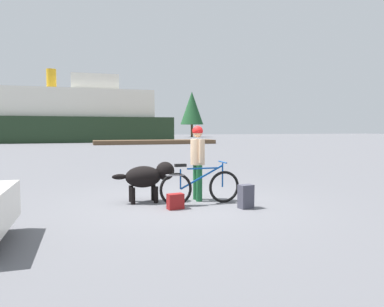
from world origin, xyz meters
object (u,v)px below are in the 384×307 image
handbag_pannier (175,201)px  ferry_boat (77,117)px  bicycle (200,187)px  backpack (246,196)px  person_cyclist (198,156)px  dog (148,176)px

handbag_pannier → ferry_boat: size_ratio=0.01×
bicycle → backpack: bearing=-38.2°
bicycle → person_cyclist: bearing=78.5°
handbag_pannier → ferry_boat: bearing=93.9°
dog → handbag_pannier: 1.01m
dog → ferry_boat: bearing=93.4°
backpack → handbag_pannier: 1.42m
dog → backpack: size_ratio=2.85×
ferry_boat → handbag_pannier: bearing=-86.1°
dog → handbag_pannier: size_ratio=4.25×
dog → ferry_boat: ferry_boat is taller
dog → handbag_pannier: dog is taller
bicycle → person_cyclist: 0.75m
person_cyclist → ferry_boat: 37.20m
dog → person_cyclist: bearing=-7.5°
backpack → ferry_boat: size_ratio=0.02×
person_cyclist → dog: person_cyclist is taller
person_cyclist → backpack: (0.69, -1.03, -0.76)m
person_cyclist → backpack: 1.45m
bicycle → handbag_pannier: size_ratio=5.55×
backpack → ferry_boat: 38.34m
bicycle → ferry_boat: 37.65m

